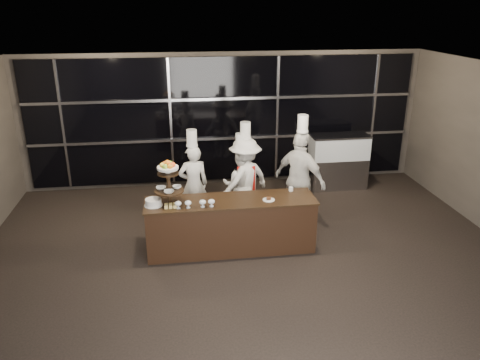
{
  "coord_description": "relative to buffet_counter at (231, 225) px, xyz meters",
  "views": [
    {
      "loc": [
        -1.1,
        -5.31,
        3.98
      ],
      "look_at": [
        -0.06,
        2.06,
        1.15
      ],
      "focal_mm": 35.0,
      "sensor_mm": 36.0,
      "label": 1
    }
  ],
  "objects": [
    {
      "name": "chef_c",
      "position": [
        0.42,
        1.15,
        0.37
      ],
      "size": [
        1.23,
        1.08,
        1.95
      ],
      "color": "white",
      "rests_on": "ground"
    },
    {
      "name": "compotes",
      "position": [
        -0.6,
        -0.22,
        0.54
      ],
      "size": [
        0.64,
        0.11,
        0.12
      ],
      "color": "silver",
      "rests_on": "buffet_counter"
    },
    {
      "name": "pastry_squares",
      "position": [
        -0.99,
        -0.16,
        0.48
      ],
      "size": [
        0.2,
        0.13,
        0.05
      ],
      "color": "#F3D777",
      "rests_on": "buffet_counter"
    },
    {
      "name": "small_plate",
      "position": [
        0.62,
        -0.1,
        0.47
      ],
      "size": [
        0.2,
        0.2,
        0.05
      ],
      "color": "white",
      "rests_on": "buffet_counter"
    },
    {
      "name": "display_case",
      "position": [
        2.76,
        2.54,
        0.22
      ],
      "size": [
        1.29,
        0.56,
        1.24
      ],
      "color": "#A5A5AA",
      "rests_on": "ground"
    },
    {
      "name": "display_stand",
      "position": [
        -1.0,
        -0.0,
        0.87
      ],
      "size": [
        0.48,
        0.48,
        0.74
      ],
      "color": "black",
      "rests_on": "buffet_counter"
    },
    {
      "name": "chef_b",
      "position": [
        0.33,
        1.15,
        0.27
      ],
      "size": [
        0.8,
        0.68,
        1.73
      ],
      "color": "white",
      "rests_on": "ground"
    },
    {
      "name": "window_wall",
      "position": [
        0.26,
        3.17,
        1.04
      ],
      "size": [
        8.6,
        0.1,
        2.8
      ],
      "color": "black",
      "rests_on": "ground"
    },
    {
      "name": "layer_cake",
      "position": [
        -1.26,
        -0.05,
        0.51
      ],
      "size": [
        0.3,
        0.3,
        0.11
      ],
      "color": "white",
      "rests_on": "buffet_counter"
    },
    {
      "name": "chef_cup",
      "position": [
        1.09,
        0.25,
        0.49
      ],
      "size": [
        0.08,
        0.08,
        0.07
      ],
      "primitive_type": "cylinder",
      "color": "white",
      "rests_on": "buffet_counter"
    },
    {
      "name": "room",
      "position": [
        0.26,
        -1.76,
        1.03
      ],
      "size": [
        10.0,
        10.0,
        10.0
      ],
      "color": "black",
      "rests_on": "ground"
    },
    {
      "name": "buffet_counter",
      "position": [
        0.0,
        0.0,
        0.0
      ],
      "size": [
        2.84,
        0.74,
        0.92
      ],
      "color": "black",
      "rests_on": "ground"
    },
    {
      "name": "chef_a",
      "position": [
        -0.56,
        1.17,
        0.34
      ],
      "size": [
        0.6,
        0.44,
        1.83
      ],
      "color": "silver",
      "rests_on": "ground"
    },
    {
      "name": "chef_d",
      "position": [
        1.38,
        0.73,
        0.47
      ],
      "size": [
        1.03,
        1.12,
        2.15
      ],
      "color": "silver",
      "rests_on": "ground"
    }
  ]
}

